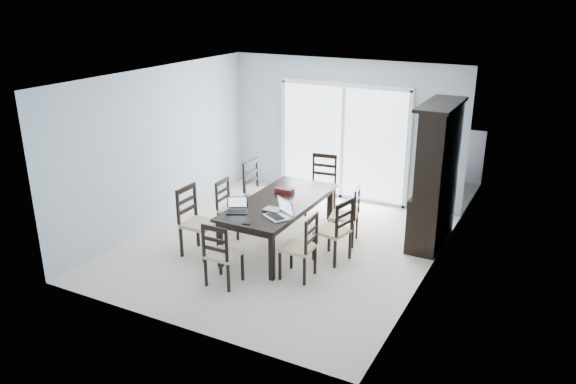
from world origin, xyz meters
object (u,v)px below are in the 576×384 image
(chair_right_far, at_px, (350,209))
(laptop_dark, at_px, (237,209))
(china_hutch, at_px, (436,177))
(chair_right_mid, at_px, (338,224))
(chair_left_near, at_px, (194,213))
(cell_phone, at_px, (246,224))
(hot_tub, at_px, (342,160))
(chair_left_mid, at_px, (228,201))
(game_box, at_px, (285,190))
(chair_end_far, at_px, (323,178))
(chair_right_near, at_px, (304,240))
(dining_table, at_px, (280,205))
(chair_left_far, at_px, (257,184))
(chair_end_near, at_px, (220,249))
(laptop_silver, at_px, (277,214))

(chair_right_far, relative_size, laptop_dark, 2.97)
(china_hutch, distance_m, chair_right_mid, 1.75)
(chair_left_near, relative_size, chair_right_far, 1.12)
(cell_phone, distance_m, hot_tub, 4.41)
(chair_left_mid, height_order, game_box, chair_left_mid)
(chair_end_far, bearing_deg, chair_right_far, 125.27)
(laptop_dark, bearing_deg, chair_right_near, -30.85)
(dining_table, relative_size, chair_left_near, 1.83)
(china_hutch, bearing_deg, laptop_dark, -140.25)
(chair_left_near, distance_m, game_box, 1.47)
(chair_left_mid, distance_m, chair_right_far, 1.95)
(chair_right_mid, bearing_deg, chair_right_far, 19.93)
(dining_table, relative_size, chair_right_near, 2.04)
(chair_left_mid, relative_size, laptop_dark, 2.89)
(chair_left_far, distance_m, cell_phone, 2.03)
(chair_left_far, bearing_deg, cell_phone, 30.08)
(chair_right_mid, bearing_deg, chair_end_near, 154.59)
(game_box, height_order, hot_tub, hot_tub)
(chair_left_near, relative_size, chair_end_far, 1.00)
(china_hutch, relative_size, laptop_dark, 6.11)
(dining_table, xyz_separation_m, chair_right_far, (0.90, 0.61, -0.11))
(chair_left_far, relative_size, cell_phone, 10.90)
(chair_left_near, relative_size, chair_end_near, 1.15)
(chair_right_far, bearing_deg, cell_phone, 140.23)
(chair_left_near, bearing_deg, cell_phone, 79.36)
(game_box, bearing_deg, chair_end_near, -90.08)
(chair_end_far, height_order, game_box, chair_end_far)
(dining_table, xyz_separation_m, chair_right_mid, (0.99, -0.07, -0.08))
(chair_left_near, distance_m, cell_phone, 1.07)
(chair_left_mid, relative_size, chair_end_far, 0.86)
(laptop_silver, bearing_deg, chair_right_far, 92.56)
(chair_left_mid, distance_m, laptop_dark, 1.02)
(chair_right_near, height_order, chair_right_mid, chair_right_mid)
(chair_left_mid, relative_size, chair_right_mid, 0.93)
(chair_left_near, relative_size, hot_tub, 0.63)
(chair_left_near, xyz_separation_m, hot_tub, (0.63, 4.18, -0.19))
(china_hutch, distance_m, chair_end_far, 2.12)
(dining_table, distance_m, chair_right_far, 1.10)
(chair_right_mid, distance_m, game_box, 1.18)
(chair_right_far, height_order, game_box, chair_right_far)
(chair_left_near, distance_m, chair_end_near, 1.13)
(game_box, bearing_deg, chair_end_far, 86.33)
(chair_end_far, bearing_deg, chair_left_far, 36.39)
(chair_left_far, bearing_deg, chair_end_far, 136.81)
(chair_left_mid, bearing_deg, hot_tub, 168.07)
(dining_table, relative_size, laptop_dark, 6.11)
(dining_table, distance_m, chair_right_near, 1.09)
(chair_left_near, distance_m, chair_end_far, 2.61)
(chair_end_far, distance_m, laptop_silver, 2.26)
(china_hutch, height_order, laptop_silver, china_hutch)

